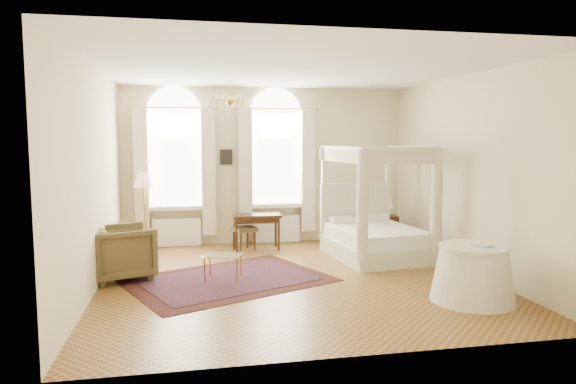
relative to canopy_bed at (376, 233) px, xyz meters
name	(u,v)px	position (x,y,z in m)	size (l,w,h in m)	color
ground	(294,279)	(-1.80, -1.13, -0.48)	(6.00, 6.00, 0.00)	brown
room_walls	(295,155)	(-1.80, -1.13, 1.50)	(6.00, 6.00, 6.00)	beige
window_left	(175,175)	(-3.70, 1.74, 1.01)	(1.62, 0.27, 3.29)	white
window_right	(276,174)	(-1.60, 1.74, 1.01)	(1.62, 0.27, 3.29)	white
chandelier	(230,100)	(-2.70, 0.07, 2.43)	(0.51, 0.45, 0.50)	#B4913C
wall_pictures	(270,155)	(-1.71, 1.84, 1.41)	(2.54, 0.03, 0.39)	black
canopy_bed	(376,233)	(0.00, 0.00, 0.00)	(1.79, 2.10, 2.10)	beige
nightstand	(387,230)	(0.67, 1.15, -0.17)	(0.43, 0.39, 0.61)	#35210E
nightstand_lamp	(386,204)	(0.63, 1.08, 0.40)	(0.27, 0.27, 0.39)	#B4913C
writing_desk	(257,219)	(-2.10, 1.16, 0.14)	(0.96, 0.51, 0.72)	#35210E
laptop	(245,214)	(-2.34, 1.20, 0.26)	(0.31, 0.20, 0.02)	black
stool	(244,231)	(-2.36, 1.12, -0.08)	(0.53, 0.53, 0.47)	#43361C
armchair	(122,252)	(-4.50, -0.60, -0.05)	(0.92, 0.94, 0.86)	#4E4121
coffee_table	(223,257)	(-2.92, -0.94, -0.12)	(0.68, 0.57, 0.40)	white
floor_lamp	(144,184)	(-4.31, 1.57, 0.86)	(0.40, 0.40, 1.56)	#B4913C
oriental_rug	(228,280)	(-2.85, -1.01, -0.47)	(3.62, 3.19, 0.01)	#3F160F
side_table	(473,274)	(0.39, -2.69, -0.09)	(1.14, 1.14, 0.78)	beige
book	(478,246)	(0.41, -2.77, 0.31)	(0.20, 0.27, 0.03)	black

